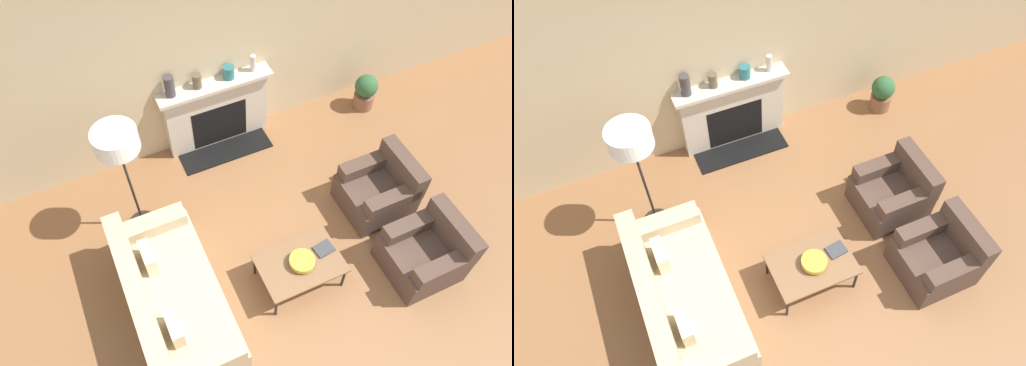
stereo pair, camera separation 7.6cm
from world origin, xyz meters
TOP-DOWN VIEW (x-y plane):
  - ground_plane at (0.00, 0.00)m, footprint 18.00×18.00m
  - wall_back at (0.00, 2.84)m, footprint 18.00×0.06m
  - fireplace at (0.15, 2.69)m, footprint 1.54×0.59m
  - couch at (-1.28, 0.50)m, footprint 0.93×1.92m
  - armchair_near at (1.56, -0.18)m, footprint 0.80×0.77m
  - armchair_far at (1.56, 0.80)m, footprint 0.80×0.77m
  - coffee_table at (0.15, 0.26)m, footprint 0.93×0.64m
  - bowl at (0.16, 0.25)m, footprint 0.29×0.29m
  - book at (0.47, 0.30)m, footprint 0.23×0.19m
  - floor_lamp at (-1.27, 1.77)m, footprint 0.48×0.48m
  - mantel_vase_left at (-0.43, 2.71)m, footprint 0.13×0.13m
  - mantel_vase_center_left at (-0.07, 2.71)m, footprint 0.12×0.12m
  - mantel_vase_center_right at (0.35, 2.71)m, footprint 0.15×0.15m
  - mantel_vase_right at (0.69, 2.71)m, footprint 0.08×0.08m
  - potted_plant at (2.36, 2.40)m, footprint 0.34×0.34m

SIDE VIEW (x-z plane):
  - ground_plane at x=0.00m, z-range 0.00..0.00m
  - potted_plant at x=2.36m, z-range 0.01..0.58m
  - armchair_near at x=1.56m, z-range -0.09..0.70m
  - armchair_far at x=1.56m, z-range -0.09..0.70m
  - couch at x=-1.28m, z-range -0.11..0.72m
  - coffee_table at x=0.15m, z-range 0.17..0.58m
  - book at x=0.47m, z-range 0.41..0.43m
  - bowl at x=0.16m, z-range 0.42..0.50m
  - fireplace at x=0.15m, z-range -0.01..1.04m
  - mantel_vase_center_right at x=0.35m, z-range 1.05..1.22m
  - mantel_vase_center_left at x=-0.07m, z-range 1.05..1.24m
  - mantel_vase_right at x=0.69m, z-range 1.05..1.28m
  - mantel_vase_left at x=-0.43m, z-range 1.05..1.34m
  - wall_back at x=0.00m, z-range 0.00..2.90m
  - floor_lamp at x=-1.27m, z-range 0.62..2.30m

